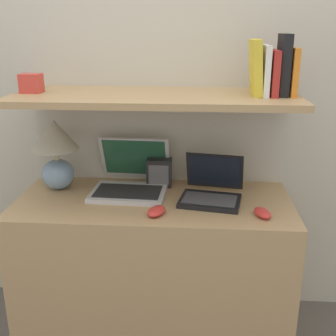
{
  "coord_description": "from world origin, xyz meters",
  "views": [
    {
      "loc": [
        0.19,
        -1.44,
        1.43
      ],
      "look_at": [
        0.06,
        0.26,
        0.85
      ],
      "focal_mm": 45.0,
      "sensor_mm": 36.0,
      "label": 1
    }
  ],
  "objects_px": {
    "book_red": "(273,73)",
    "book_white": "(265,70)",
    "computer_mouse": "(156,211)",
    "table_lamp": "(56,148)",
    "laptop_small": "(211,191)",
    "second_mouse": "(262,213)",
    "book_black": "(283,65)",
    "shelf_gadget": "(31,83)",
    "router_box": "(159,172)",
    "book_orange": "(292,72)",
    "laptop_large": "(131,181)",
    "book_yellow": "(256,68)"
  },
  "relations": [
    {
      "from": "laptop_small",
      "to": "book_orange",
      "type": "bearing_deg",
      "value": 8.37
    },
    {
      "from": "book_orange",
      "to": "laptop_large",
      "type": "bearing_deg",
      "value": 177.02
    },
    {
      "from": "table_lamp",
      "to": "book_yellow",
      "type": "xyz_separation_m",
      "value": [
        0.88,
        -0.04,
        0.37
      ]
    },
    {
      "from": "router_box",
      "to": "book_red",
      "type": "relative_size",
      "value": 0.73
    },
    {
      "from": "laptop_large",
      "to": "book_orange",
      "type": "distance_m",
      "value": 0.85
    },
    {
      "from": "book_orange",
      "to": "book_black",
      "type": "relative_size",
      "value": 0.78
    },
    {
      "from": "laptop_large",
      "to": "computer_mouse",
      "type": "distance_m",
      "value": 0.3
    },
    {
      "from": "laptop_small",
      "to": "book_orange",
      "type": "height_order",
      "value": "book_orange"
    },
    {
      "from": "laptop_large",
      "to": "second_mouse",
      "type": "height_order",
      "value": "laptop_large"
    },
    {
      "from": "router_box",
      "to": "laptop_large",
      "type": "bearing_deg",
      "value": -149.16
    },
    {
      "from": "laptop_large",
      "to": "router_box",
      "type": "xyz_separation_m",
      "value": [
        0.13,
        0.08,
        0.02
      ]
    },
    {
      "from": "book_orange",
      "to": "shelf_gadget",
      "type": "bearing_deg",
      "value": 180.0
    },
    {
      "from": "book_black",
      "to": "shelf_gadget",
      "type": "xyz_separation_m",
      "value": [
        -1.05,
        0.0,
        -0.08
      ]
    },
    {
      "from": "laptop_large",
      "to": "book_white",
      "type": "height_order",
      "value": "book_white"
    },
    {
      "from": "laptop_large",
      "to": "computer_mouse",
      "type": "relative_size",
      "value": 2.93
    },
    {
      "from": "laptop_small",
      "to": "router_box",
      "type": "distance_m",
      "value": 0.29
    },
    {
      "from": "book_white",
      "to": "laptop_small",
      "type": "bearing_deg",
      "value": -167.17
    },
    {
      "from": "second_mouse",
      "to": "router_box",
      "type": "distance_m",
      "value": 0.55
    },
    {
      "from": "router_box",
      "to": "shelf_gadget",
      "type": "relative_size",
      "value": 1.51
    },
    {
      "from": "computer_mouse",
      "to": "router_box",
      "type": "height_order",
      "value": "router_box"
    },
    {
      "from": "table_lamp",
      "to": "book_red",
      "type": "distance_m",
      "value": 1.01
    },
    {
      "from": "table_lamp",
      "to": "book_yellow",
      "type": "distance_m",
      "value": 0.95
    },
    {
      "from": "laptop_small",
      "to": "book_red",
      "type": "distance_m",
      "value": 0.56
    },
    {
      "from": "book_red",
      "to": "router_box",
      "type": "bearing_deg",
      "value": 166.98
    },
    {
      "from": "book_orange",
      "to": "book_red",
      "type": "xyz_separation_m",
      "value": [
        -0.08,
        0.0,
        -0.0
      ]
    },
    {
      "from": "table_lamp",
      "to": "book_black",
      "type": "relative_size",
      "value": 1.36
    },
    {
      "from": "book_black",
      "to": "book_red",
      "type": "height_order",
      "value": "book_black"
    },
    {
      "from": "book_black",
      "to": "book_white",
      "type": "bearing_deg",
      "value": 180.0
    },
    {
      "from": "laptop_small",
      "to": "book_black",
      "type": "height_order",
      "value": "book_black"
    },
    {
      "from": "book_red",
      "to": "shelf_gadget",
      "type": "relative_size",
      "value": 2.07
    },
    {
      "from": "book_red",
      "to": "book_white",
      "type": "bearing_deg",
      "value": 180.0
    },
    {
      "from": "laptop_large",
      "to": "book_black",
      "type": "distance_m",
      "value": 0.83
    },
    {
      "from": "book_yellow",
      "to": "book_black",
      "type": "bearing_deg",
      "value": 0.0
    },
    {
      "from": "book_black",
      "to": "shelf_gadget",
      "type": "height_order",
      "value": "book_black"
    },
    {
      "from": "computer_mouse",
      "to": "book_red",
      "type": "height_order",
      "value": "book_red"
    },
    {
      "from": "table_lamp",
      "to": "second_mouse",
      "type": "height_order",
      "value": "table_lamp"
    },
    {
      "from": "table_lamp",
      "to": "book_yellow",
      "type": "height_order",
      "value": "book_yellow"
    },
    {
      "from": "book_red",
      "to": "shelf_gadget",
      "type": "distance_m",
      "value": 1.02
    },
    {
      "from": "laptop_small",
      "to": "second_mouse",
      "type": "relative_size",
      "value": 2.65
    },
    {
      "from": "computer_mouse",
      "to": "book_white",
      "type": "height_order",
      "value": "book_white"
    },
    {
      "from": "router_box",
      "to": "table_lamp",
      "type": "bearing_deg",
      "value": -171.33
    },
    {
      "from": "laptop_large",
      "to": "book_red",
      "type": "xyz_separation_m",
      "value": [
        0.6,
        -0.04,
        0.5
      ]
    },
    {
      "from": "laptop_large",
      "to": "laptop_small",
      "type": "bearing_deg",
      "value": -12.35
    },
    {
      "from": "book_red",
      "to": "computer_mouse",
      "type": "bearing_deg",
      "value": -154.35
    },
    {
      "from": "book_yellow",
      "to": "shelf_gadget",
      "type": "xyz_separation_m",
      "value": [
        -0.94,
        0.0,
        -0.07
      ]
    },
    {
      "from": "computer_mouse",
      "to": "book_black",
      "type": "xyz_separation_m",
      "value": [
        0.5,
        0.22,
        0.56
      ]
    },
    {
      "from": "table_lamp",
      "to": "computer_mouse",
      "type": "relative_size",
      "value": 2.78
    },
    {
      "from": "laptop_small",
      "to": "computer_mouse",
      "type": "height_order",
      "value": "laptop_small"
    },
    {
      "from": "laptop_large",
      "to": "router_box",
      "type": "height_order",
      "value": "laptop_large"
    },
    {
      "from": "second_mouse",
      "to": "book_orange",
      "type": "height_order",
      "value": "book_orange"
    }
  ]
}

